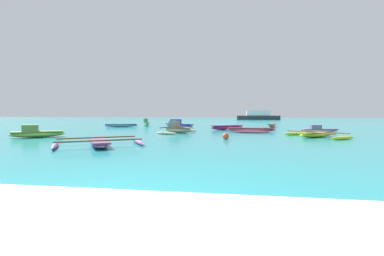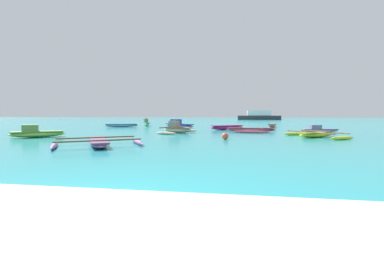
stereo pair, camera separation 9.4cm
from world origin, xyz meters
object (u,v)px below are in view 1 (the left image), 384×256
Objects in this scene: moored_boat_9 at (99,142)px; moored_boat_10 at (178,125)px; moored_boat_6 at (177,129)px; moored_boat_7 at (316,135)px; distant_ferry at (258,116)px; moored_boat_8 at (251,130)px; moored_boat_5 at (121,125)px; moored_boat_3 at (146,123)px; moored_boat_0 at (227,127)px; moored_boat_1 at (36,133)px; moored_boat_2 at (319,130)px; moored_boat_4 at (272,125)px; mooring_buoy_0 at (226,136)px.

moored_boat_10 is at bearing 146.41° from moored_boat_9.
moored_boat_6 is 1.11× the size of moored_boat_10.
moored_boat_7 is 54.16m from distant_ferry.
moored_boat_8 is 0.89× the size of moored_boat_9.
moored_boat_5 is 11.51m from moored_boat_6.
moored_boat_3 reaches higher than moored_boat_7.
moored_boat_5 is at bearing 118.21° from moored_boat_7.
moored_boat_5 is (-12.07, 3.53, -0.03)m from moored_boat_0.
moored_boat_6 is at bearing -0.99° from moored_boat_3.
distant_ferry is at bearing 33.50° from moored_boat_1.
moored_boat_10 is at bearing 143.88° from moored_boat_2.
moored_boat_6 reaches higher than moored_boat_5.
moored_boat_4 is at bearing -12.03° from moored_boat_5.
moored_boat_8 is at bearing 112.60° from moored_boat_9.
mooring_buoy_0 reaches higher than moored_boat_5.
moored_boat_3 is at bearing 46.92° from moored_boat_1.
moored_boat_1 is 0.65× the size of moored_boat_9.
moored_boat_3 reaches higher than moored_boat_1.
moored_boat_2 is 13.81m from moored_boat_10.
moored_boat_2 reaches higher than moored_boat_0.
moored_boat_8 is (1.98, -2.36, -0.06)m from moored_boat_0.
moored_boat_3 is 21.07m from moored_boat_7.
moored_boat_2 is 0.68× the size of moored_boat_9.
moored_boat_10 is (-1.45, 7.66, 0.01)m from moored_boat_6.
moored_boat_2 is at bearing 26.18° from moored_boat_6.
moored_boat_5 is 0.94× the size of moored_boat_8.
moored_boat_0 reaches higher than moored_boat_7.
moored_boat_2 is 8.13× the size of mooring_buoy_0.
moored_boat_1 reaches higher than mooring_buoy_0.
moored_boat_2 is 0.28× the size of distant_ferry.
moored_boat_2 is at bearing -34.38° from moored_boat_5.
moored_boat_3 is at bearing 43.01° from moored_boat_5.
distant_ferry reaches higher than moored_boat_6.
moored_boat_8 is 13.32m from moored_boat_9.
mooring_buoy_0 is (10.23, -16.15, -0.14)m from moored_boat_3.
moored_boat_1 is 0.73× the size of moored_boat_8.
distant_ferry is at bearing 87.29° from moored_boat_8.
moored_boat_4 is at bearing 63.25° from moored_boat_6.
moored_boat_7 is at bearing -47.31° from moored_boat_8.
moored_boat_4 is 12.17m from moored_boat_7.
moored_boat_7 is 0.93× the size of moored_boat_9.
moored_boat_8 reaches higher than moored_boat_7.
moored_boat_0 is 0.78× the size of moored_boat_6.
moored_boat_0 reaches higher than moored_boat_8.
moored_boat_10 is 0.33× the size of distant_ferry.
moored_boat_4 is at bearing 13.59° from moored_boat_0.
moored_boat_7 is 5.96m from moored_boat_8.
moored_boat_10 is at bearing 116.53° from moored_boat_0.
moored_boat_8 is 1.08× the size of moored_boat_10.
moored_boat_3 is 0.61× the size of moored_boat_8.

